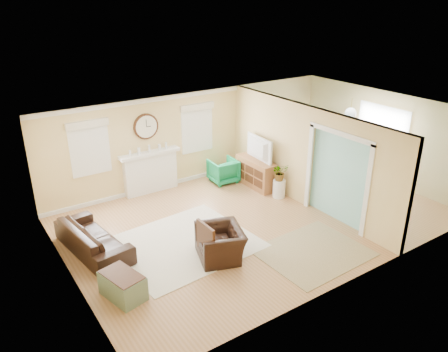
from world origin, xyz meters
The scene contains 29 objects.
floor centered at (0.00, 0.00, 0.00)m, with size 9.00×9.00×0.00m, color #A16E42.
wall_back centered at (0.00, 3.00, 1.30)m, with size 9.00×0.02×2.60m, color #D8BD72.
wall_front centered at (0.00, -3.00, 1.30)m, with size 9.00×0.02×2.60m, color #D8BD72.
wall_left centered at (-4.50, 0.00, 1.30)m, with size 0.02×6.00×2.60m, color #D8BD72.
wall_right centered at (4.50, 0.00, 1.30)m, with size 0.02×6.00×2.60m, color #D8BD72.
ceiling centered at (0.00, 0.00, 2.60)m, with size 9.00×6.00×0.02m, color white.
partition centered at (1.51, 0.28, 1.36)m, with size 0.17×6.00×2.60m.
fireplace centered at (-1.50, 2.88, 0.60)m, with size 1.70×0.30×1.17m.
wall_clock centered at (-1.50, 2.97, 1.85)m, with size 0.70×0.07×0.70m.
window_left centered at (-3.05, 2.95, 1.66)m, with size 1.05×0.13×1.42m.
window_right centered at (0.05, 2.95, 1.66)m, with size 1.05×0.13×1.42m.
french_doors centered at (4.45, 0.00, 1.10)m, with size 0.06×1.70×2.20m.
pendant centered at (3.00, 0.00, 2.20)m, with size 0.30×0.30×0.55m.
rug_cream centered at (-2.11, -0.04, 0.01)m, with size 2.94×2.55×0.02m, color #F1E6CF.
rug_jute centered at (0.03, -1.89, 0.01)m, with size 2.20×1.80×0.01m, color tan.
rug_grey centered at (2.73, 0.18, 0.01)m, with size 2.19×2.73×0.01m, color slate.
sofa centered at (-3.83, 0.78, 0.31)m, with size 2.14×0.84×0.63m, color black.
eames_chair centered at (-1.72, -0.92, 0.33)m, with size 1.02×0.89×0.66m, color black.
green_chair centered at (0.53, 2.32, 0.34)m, with size 0.73×0.76×0.69m, color #1F7B4E.
trunk centered at (-3.89, -1.02, 0.24)m, with size 0.70×0.93×0.48m.
credenza centered at (1.13, 1.56, 0.40)m, with size 0.47×1.37×0.80m.
tv centered at (1.11, 1.56, 1.13)m, with size 1.15×0.15×0.66m, color black.
garden_stool centered at (1.20, 0.62, 0.25)m, with size 0.34×0.34×0.50m, color white.
potted_plant centered at (1.20, 0.62, 0.73)m, with size 0.42×0.36×0.47m, color #337F33.
dining_table centered at (2.73, 0.18, 0.33)m, with size 1.89×1.05×0.66m, color #4D2912.
dining_chair_n centered at (2.65, 1.36, 0.51)m, with size 0.41×0.41×0.87m.
dining_chair_s centered at (2.81, -1.00, 0.60)m, with size 0.54×0.54×1.01m.
dining_chair_w centered at (2.08, 0.21, 0.56)m, with size 0.48×0.48×0.95m.
dining_chair_e centered at (3.37, 0.13, 0.55)m, with size 0.51×0.51×0.94m.
Camera 1 is at (-5.99, -7.43, 5.14)m, focal length 35.00 mm.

